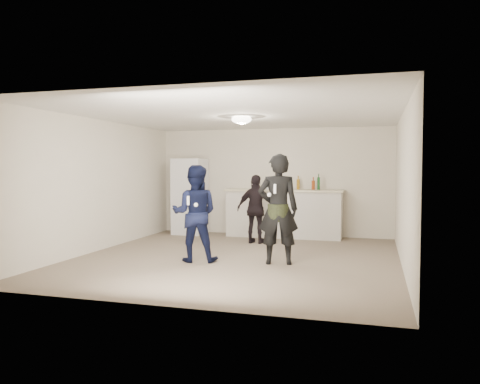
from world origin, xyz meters
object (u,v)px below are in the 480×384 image
(shaker, at_px, (253,186))
(spectator, at_px, (256,209))
(man, at_px, (195,213))
(woman, at_px, (278,209))
(fridge, at_px, (190,196))
(counter, at_px, (284,214))

(shaker, relative_size, spectator, 0.12)
(man, height_order, spectator, man)
(spectator, bearing_deg, woman, 118.12)
(fridge, height_order, spectator, fridge)
(woman, relative_size, spectator, 1.26)
(shaker, xyz_separation_m, woman, (1.18, -2.92, -0.27))
(shaker, height_order, spectator, spectator)
(fridge, bearing_deg, man, -66.36)
(counter, height_order, shaker, shaker)
(counter, relative_size, man, 1.60)
(shaker, relative_size, man, 0.10)
(counter, bearing_deg, fridge, -178.23)
(spectator, bearing_deg, counter, -106.50)
(fridge, relative_size, man, 1.11)
(counter, xyz_separation_m, spectator, (-0.39, -1.02, 0.19))
(counter, distance_m, man, 3.30)
(counter, distance_m, woman, 3.04)
(fridge, height_order, shaker, fridge)
(shaker, distance_m, woman, 3.16)
(shaker, xyz_separation_m, spectator, (0.32, -0.96, -0.46))
(fridge, distance_m, man, 3.37)
(man, bearing_deg, counter, -119.15)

